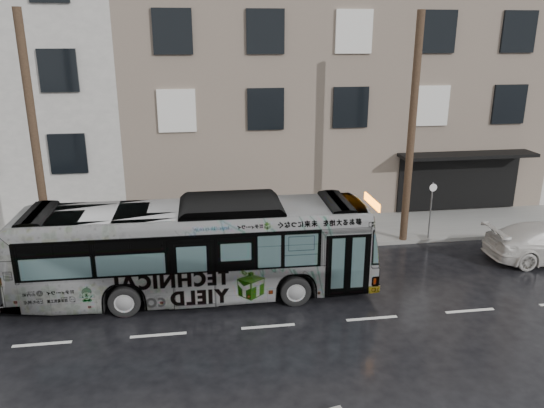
{
  "coord_description": "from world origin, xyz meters",
  "views": [
    {
      "loc": [
        -1.93,
        -16.24,
        8.26
      ],
      "look_at": [
        0.86,
        2.5,
        2.21
      ],
      "focal_mm": 35.0,
      "sensor_mm": 36.0,
      "label": 1
    }
  ],
  "objects": [
    {
      "name": "utility_pole_front",
      "position": [
        6.5,
        3.3,
        4.65
      ],
      "size": [
        0.3,
        0.3,
        9.0
      ],
      "primitive_type": "cylinder",
      "color": "#473423",
      "rests_on": "sidewalk"
    },
    {
      "name": "sidewalk",
      "position": [
        0.0,
        4.9,
        0.07
      ],
      "size": [
        90.0,
        3.6,
        0.15
      ],
      "primitive_type": "cube",
      "color": "gray",
      "rests_on": "ground"
    },
    {
      "name": "sign_post",
      "position": [
        7.6,
        3.3,
        1.35
      ],
      "size": [
        0.06,
        0.06,
        2.4
      ],
      "primitive_type": "cylinder",
      "color": "slate",
      "rests_on": "sidewalk"
    },
    {
      "name": "bus",
      "position": [
        -1.99,
        -0.07,
        1.62
      ],
      "size": [
        11.64,
        2.9,
        3.23
      ],
      "primitive_type": "imported",
      "rotation": [
        0.0,
        0.0,
        1.56
      ],
      "color": "#B2B2B2",
      "rests_on": "ground"
    },
    {
      "name": "utility_pole_rear",
      "position": [
        -7.5,
        3.3,
        4.65
      ],
      "size": [
        0.3,
        0.3,
        9.0
      ],
      "primitive_type": "cylinder",
      "color": "#473423",
      "rests_on": "sidewalk"
    },
    {
      "name": "ground",
      "position": [
        0.0,
        0.0,
        0.0
      ],
      "size": [
        120.0,
        120.0,
        0.0
      ],
      "primitive_type": "plane",
      "color": "black",
      "rests_on": "ground"
    },
    {
      "name": "building_taupe",
      "position": [
        5.0,
        12.7,
        5.5
      ],
      "size": [
        20.0,
        12.0,
        11.0
      ],
      "primitive_type": "cube",
      "color": "#76665A",
      "rests_on": "ground"
    }
  ]
}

